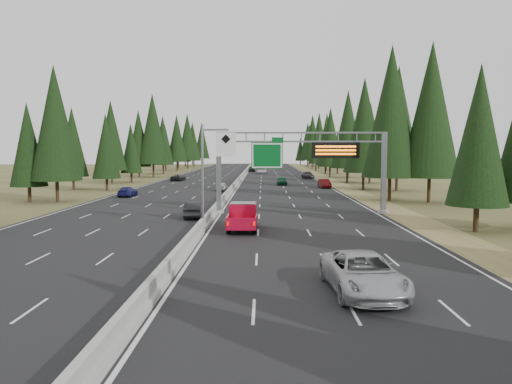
% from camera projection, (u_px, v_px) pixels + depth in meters
% --- Properties ---
extents(ground, '(400.00, 400.00, 0.00)m').
position_uv_depth(ground, '(92.00, 379.00, 13.42)').
color(ground, '#4C4A23').
rests_on(ground, ground).
extents(road, '(32.00, 260.00, 0.08)m').
position_uv_depth(road, '(238.00, 183.00, 93.13)').
color(road, black).
rests_on(road, ground).
extents(shoulder_right, '(3.60, 260.00, 0.06)m').
position_uv_depth(shoulder_right, '(334.00, 183.00, 92.89)').
color(shoulder_right, olive).
rests_on(shoulder_right, ground).
extents(shoulder_left, '(3.60, 260.00, 0.06)m').
position_uv_depth(shoulder_left, '(143.00, 183.00, 93.37)').
color(shoulder_left, '#4C4A23').
rests_on(shoulder_left, ground).
extents(median_barrier, '(0.70, 260.00, 0.85)m').
position_uv_depth(median_barrier, '(238.00, 181.00, 93.09)').
color(median_barrier, gray).
rests_on(median_barrier, road).
extents(sign_gantry, '(16.75, 0.98, 7.80)m').
position_uv_depth(sign_gantry, '(308.00, 159.00, 47.61)').
color(sign_gantry, slate).
rests_on(sign_gantry, road).
extents(hov_sign_pole, '(2.80, 0.50, 8.00)m').
position_uv_depth(hov_sign_pole, '(210.00, 169.00, 37.89)').
color(hov_sign_pole, slate).
rests_on(hov_sign_pole, road).
extents(tree_row_right, '(11.86, 238.37, 18.68)m').
position_uv_depth(tree_row_right, '(365.00, 131.00, 85.17)').
color(tree_row_right, black).
rests_on(tree_row_right, ground).
extents(tree_row_left, '(11.45, 239.70, 18.73)m').
position_uv_depth(tree_row_left, '(120.00, 134.00, 91.98)').
color(tree_row_left, black).
rests_on(tree_row_left, ground).
extents(silver_minivan, '(3.24, 6.28, 1.69)m').
position_uv_depth(silver_minivan, '(363.00, 273.00, 21.19)').
color(silver_minivan, '#A8A9AD').
rests_on(silver_minivan, road).
extents(red_pickup, '(2.17, 6.07, 1.98)m').
position_uv_depth(red_pickup, '(243.00, 215.00, 38.45)').
color(red_pickup, black).
rests_on(red_pickup, road).
extents(car_ahead_green, '(1.77, 4.30, 1.46)m').
position_uv_depth(car_ahead_green, '(282.00, 181.00, 86.86)').
color(car_ahead_green, '#114D2A').
rests_on(car_ahead_green, road).
extents(car_ahead_dkred, '(1.88, 4.41, 1.41)m').
position_uv_depth(car_ahead_dkred, '(324.00, 183.00, 80.05)').
color(car_ahead_dkred, '#5A0C0E').
rests_on(car_ahead_dkred, road).
extents(car_ahead_dkgrey, '(2.55, 5.25, 1.47)m').
position_uv_depth(car_ahead_dkgrey, '(308.00, 175.00, 105.81)').
color(car_ahead_dkgrey, black).
rests_on(car_ahead_dkgrey, road).
extents(car_ahead_white, '(2.53, 5.13, 1.40)m').
position_uv_depth(car_ahead_white, '(262.00, 171.00, 128.01)').
color(car_ahead_white, silver).
rests_on(car_ahead_white, road).
extents(car_ahead_far, '(2.09, 4.77, 1.60)m').
position_uv_depth(car_ahead_far, '(252.00, 169.00, 138.17)').
color(car_ahead_far, black).
rests_on(car_ahead_far, road).
extents(car_onc_near, '(1.77, 4.44, 1.44)m').
position_uv_depth(car_onc_near, '(194.00, 210.00, 44.91)').
color(car_onc_near, '#232325').
rests_on(car_onc_near, road).
extents(car_onc_blue, '(1.88, 4.45, 1.28)m').
position_uv_depth(car_onc_blue, '(128.00, 192.00, 65.27)').
color(car_onc_blue, navy).
rests_on(car_onc_blue, road).
extents(car_onc_white, '(1.72, 3.88, 1.30)m').
position_uv_depth(car_onc_white, '(222.00, 186.00, 74.31)').
color(car_onc_white, '#B3B3B3').
rests_on(car_onc_white, road).
extents(car_onc_far, '(2.57, 4.80, 1.28)m').
position_uv_depth(car_onc_far, '(178.00, 177.00, 98.50)').
color(car_onc_far, black).
rests_on(car_onc_far, road).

